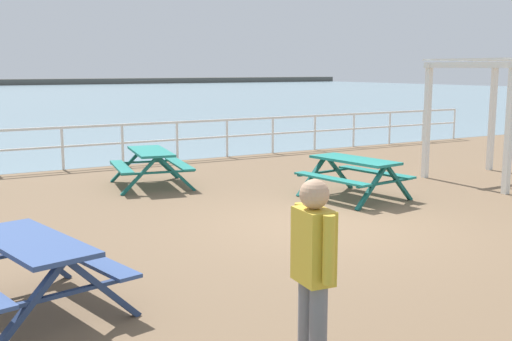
{
  "coord_description": "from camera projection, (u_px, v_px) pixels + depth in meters",
  "views": [
    {
      "loc": [
        -5.9,
        -7.84,
        2.48
      ],
      "look_at": [
        -0.7,
        1.01,
        0.8
      ],
      "focal_mm": 43.66,
      "sensor_mm": 36.0,
      "label": 1
    }
  ],
  "objects": [
    {
      "name": "lattice_pergola",
      "position": [
        502.0,
        91.0,
        13.65
      ],
      "size": [
        2.45,
        2.57,
        2.7
      ],
      "rotation": [
        0.0,
        0.0,
        -0.0
      ],
      "color": "white",
      "rests_on": "ground"
    },
    {
      "name": "ground_plane",
      "position": [
        325.0,
        231.0,
        10.04
      ],
      "size": [
        30.0,
        24.0,
        0.2
      ],
      "primitive_type": "cube",
      "color": "brown"
    },
    {
      "name": "picnic_table_far_right",
      "position": [
        151.0,
        159.0,
        13.2
      ],
      "size": [
        1.81,
        2.04,
        0.8
      ],
      "rotation": [
        0.0,
        0.0,
        1.39
      ],
      "color": "#1E7A70",
      "rests_on": "ground"
    },
    {
      "name": "picnic_table_near_left",
      "position": [
        354.0,
        168.0,
        11.97
      ],
      "size": [
        1.74,
        1.98,
        0.8
      ],
      "rotation": [
        0.0,
        0.0,
        1.7
      ],
      "color": "#1E7A70",
      "rests_on": "ground"
    },
    {
      "name": "picnic_table_mid_centre",
      "position": [
        32.0,
        258.0,
        6.32
      ],
      "size": [
        1.84,
        2.07,
        0.8
      ],
      "rotation": [
        0.0,
        0.0,
        1.77
      ],
      "color": "#334C84",
      "rests_on": "ground"
    },
    {
      "name": "seaward_railing",
      "position": [
        150.0,
        135.0,
        16.5
      ],
      "size": [
        23.07,
        0.07,
        1.08
      ],
      "color": "white",
      "rests_on": "ground"
    },
    {
      "name": "visitor",
      "position": [
        313.0,
        270.0,
        4.79
      ],
      "size": [
        0.25,
        0.53,
        1.66
      ],
      "rotation": [
        0.0,
        0.0,
        6.18
      ],
      "color": "slate",
      "rests_on": "ground"
    }
  ]
}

